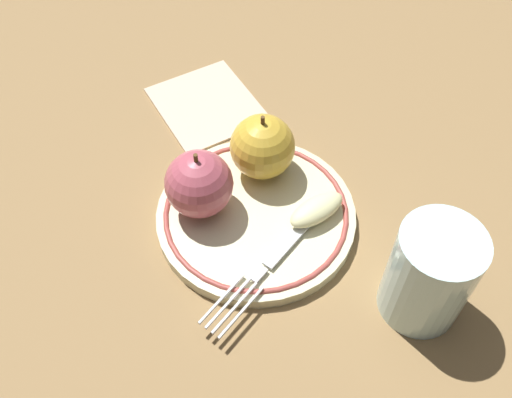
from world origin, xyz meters
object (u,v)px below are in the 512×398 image
at_px(apple_slice_front, 317,210).
at_px(napkin_folded, 207,104).
at_px(plate, 256,215).
at_px(apple_red_whole, 199,184).
at_px(fork, 274,258).
at_px(drinking_glass, 430,274).
at_px(apple_second_whole, 262,147).

height_order(apple_slice_front, napkin_folded, apple_slice_front).
relative_size(plate, apple_red_whole, 2.67).
relative_size(fork, drinking_glass, 1.72).
height_order(fork, drinking_glass, drinking_glass).
bearing_deg(apple_red_whole, apple_slice_front, 36.47).
xyz_separation_m(plate, fork, (0.06, -0.03, 0.01)).
xyz_separation_m(fork, napkin_folded, (-0.23, 0.12, -0.02)).
distance_m(plate, apple_red_whole, 0.07).
bearing_deg(plate, apple_second_whole, 126.46).
xyz_separation_m(apple_red_whole, apple_slice_front, (0.10, 0.07, -0.03)).
bearing_deg(apple_red_whole, plate, 36.04).
bearing_deg(apple_second_whole, fork, -41.52).
bearing_deg(fork, napkin_folded, -123.17).
bearing_deg(fork, plate, -125.16).
height_order(apple_red_whole, apple_slice_front, apple_red_whole).
distance_m(plate, drinking_glass, 0.19).
bearing_deg(apple_slice_front, apple_red_whole, 137.82).
bearing_deg(drinking_glass, apple_red_whole, -163.25).
bearing_deg(drinking_glass, plate, -169.23).
bearing_deg(drinking_glass, fork, -152.76).
relative_size(apple_red_whole, apple_slice_front, 1.21).
relative_size(plate, drinking_glass, 1.94).
bearing_deg(apple_slice_front, napkin_folded, 88.61).
bearing_deg(plate, fork, -30.17).
bearing_deg(plate, apple_red_whole, -143.96).
height_order(apple_red_whole, fork, apple_red_whole).
xyz_separation_m(plate, napkin_folded, (-0.17, 0.09, -0.01)).
xyz_separation_m(plate, apple_second_whole, (-0.04, 0.05, 0.04)).
relative_size(apple_second_whole, fork, 0.42).
height_order(plate, drinking_glass, drinking_glass).
distance_m(apple_slice_front, napkin_folded, 0.23).
xyz_separation_m(drinking_glass, napkin_folded, (-0.36, 0.05, -0.05)).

